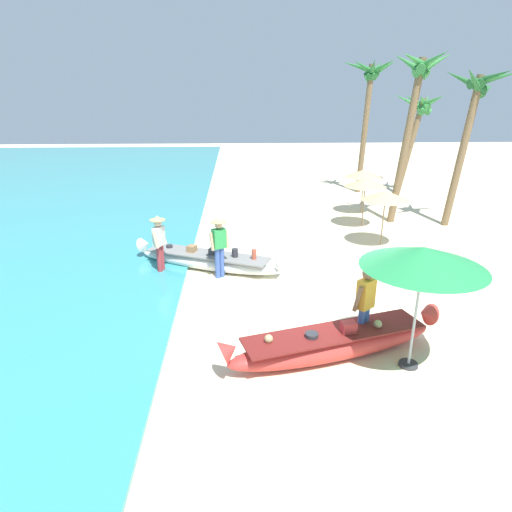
# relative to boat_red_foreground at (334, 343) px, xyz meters

# --- Properties ---
(ground_plane) EXTENTS (80.00, 80.00, 0.00)m
(ground_plane) POSITION_rel_boat_red_foreground_xyz_m (0.20, 1.45, -0.32)
(ground_plane) COLOR beige
(boat_red_foreground) EXTENTS (4.61, 1.95, 0.87)m
(boat_red_foreground) POSITION_rel_boat_red_foreground_xyz_m (0.00, 0.00, 0.00)
(boat_red_foreground) COLOR red
(boat_red_foreground) RESTS_ON ground
(boat_white_midground) EXTENTS (4.56, 2.50, 0.77)m
(boat_white_midground) POSITION_rel_boat_red_foreground_xyz_m (-2.73, 4.80, -0.04)
(boat_white_midground) COLOR white
(boat_white_midground) RESTS_ON ground
(person_vendor_hatted) EXTENTS (0.57, 0.46, 1.77)m
(person_vendor_hatted) POSITION_rel_boat_red_foreground_xyz_m (-2.35, 4.14, 0.71)
(person_vendor_hatted) COLOR #3D5BA8
(person_vendor_hatted) RESTS_ON ground
(person_tourist_customer) EXTENTS (0.56, 0.50, 1.73)m
(person_tourist_customer) POSITION_rel_boat_red_foreground_xyz_m (0.66, 0.37, 0.66)
(person_tourist_customer) COLOR #3D5BA8
(person_tourist_customer) RESTS_ON ground
(person_vendor_assistant) EXTENTS (0.44, 0.58, 1.74)m
(person_vendor_assistant) POSITION_rel_boat_red_foreground_xyz_m (-4.06, 4.50, 0.69)
(person_vendor_assistant) COLOR #B2383D
(person_vendor_assistant) RESTS_ON ground
(patio_umbrella_large) EXTENTS (2.19, 2.19, 2.41)m
(patio_umbrella_large) POSITION_rel_boat_red_foreground_xyz_m (1.37, -0.36, 1.89)
(patio_umbrella_large) COLOR #B7B7BC
(patio_umbrella_large) RESTS_ON ground
(parasol_row_0) EXTENTS (1.60, 1.60, 1.91)m
(parasol_row_0) POSITION_rel_boat_red_foreground_xyz_m (3.10, 6.69, 1.43)
(parasol_row_0) COLOR #8E6B47
(parasol_row_0) RESTS_ON ground
(parasol_row_1) EXTENTS (1.60, 1.60, 1.91)m
(parasol_row_1) POSITION_rel_boat_red_foreground_xyz_m (3.09, 9.01, 1.43)
(parasol_row_1) COLOR #8E6B47
(parasol_row_1) RESTS_ON ground
(parasol_row_2) EXTENTS (1.60, 1.60, 1.91)m
(parasol_row_2) POSITION_rel_boat_red_foreground_xyz_m (3.62, 11.06, 1.43)
(parasol_row_2) COLOR #8E6B47
(parasol_row_2) RESTS_ON ground
(palm_tree_tall_inland) EXTENTS (2.27, 2.61, 6.47)m
(palm_tree_tall_inland) POSITION_rel_boat_red_foreground_xyz_m (4.94, 9.68, 4.74)
(palm_tree_tall_inland) COLOR brown
(palm_tree_tall_inland) RESTS_ON ground
(palm_tree_leaning_seaward) EXTENTS (2.69, 2.39, 5.89)m
(palm_tree_leaning_seaward) POSITION_rel_boat_red_foreground_xyz_m (6.91, 9.05, 4.33)
(palm_tree_leaning_seaward) COLOR brown
(palm_tree_leaning_seaward) RESTS_ON ground
(palm_tree_mid_cluster) EXTENTS (2.68, 2.40, 6.64)m
(palm_tree_mid_cluster) POSITION_rel_boat_red_foreground_xyz_m (4.88, 15.58, 5.05)
(palm_tree_mid_cluster) COLOR brown
(palm_tree_mid_cluster) RESTS_ON ground
(palm_tree_far_behind) EXTENTS (2.66, 2.60, 5.11)m
(palm_tree_far_behind) POSITION_rel_boat_red_foreground_xyz_m (7.34, 15.00, 3.77)
(palm_tree_far_behind) COLOR brown
(palm_tree_far_behind) RESTS_ON ground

